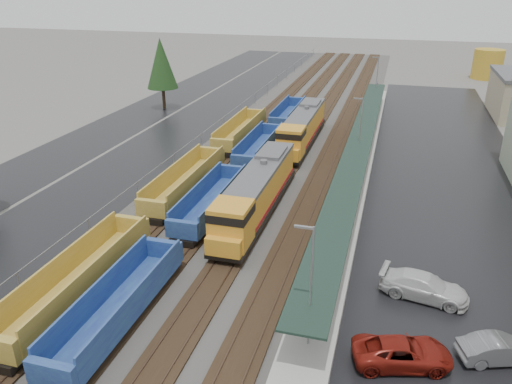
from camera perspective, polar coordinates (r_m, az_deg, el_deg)
ballast_strip at (r=66.30m, az=4.05°, el=6.27°), size 20.00×160.00×0.08m
trackbed at (r=66.27m, az=4.05°, el=6.37°), size 14.60×160.00×0.22m
west_parking_lot at (r=70.74m, az=-8.01°, el=7.17°), size 10.00×160.00×0.02m
west_road at (r=75.23m, az=-15.08°, el=7.57°), size 9.00×160.00×0.02m
east_commuter_lot at (r=55.96m, az=21.17°, el=1.38°), size 16.00×100.00×0.02m
station_platform at (r=55.47m, az=11.53°, el=3.14°), size 3.00×80.00×8.00m
chainlink_fence at (r=66.92m, az=-4.25°, el=7.82°), size 0.08×160.04×2.02m
distant_hills at (r=216.06m, az=25.32°, el=16.08°), size 301.00×140.00×25.20m
tree_west_far at (r=81.42m, az=-10.78°, el=14.25°), size 4.84×4.84×11.00m
locomotive_lead at (r=42.99m, az=-0.01°, el=-0.14°), size 2.89×19.06×4.31m
locomotive_trail at (r=62.31m, az=5.30°, el=7.28°), size 2.89×19.06×4.31m
well_string_yellow at (r=35.13m, az=-19.64°, el=-9.44°), size 2.81×86.50×2.49m
well_string_blue at (r=37.81m, az=-9.36°, el=-5.87°), size 2.73×92.77×2.42m
storage_tank at (r=116.23m, az=24.96°, el=13.11°), size 5.96×5.96×5.96m
parked_car_east_b at (r=29.46m, az=16.38°, el=-17.21°), size 3.77×5.83×1.49m
parked_car_east_c at (r=34.99m, az=18.67°, el=-10.21°), size 3.28×6.00×1.65m
parked_car_east_e at (r=31.54m, az=26.09°, el=-15.86°), size 2.98×4.76×1.48m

